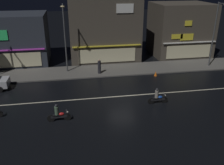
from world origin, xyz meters
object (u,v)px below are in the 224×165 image
at_px(streetlamp_mid, 65,34).
at_px(pedestrian_on_sidewalk, 99,67).
at_px(traffic_cone, 156,74).
at_px(motorcycle_lead, 157,97).
at_px(motorcycle_opposite_lane, 58,114).
at_px(streetlamp_east, 215,30).

xyz_separation_m(streetlamp_mid, pedestrian_on_sidewalk, (3.77, -1.19, -3.81)).
height_order(pedestrian_on_sidewalk, traffic_cone, pedestrian_on_sidewalk).
xyz_separation_m(motorcycle_lead, traffic_cone, (2.16, 6.66, -0.36)).
relative_size(pedestrian_on_sidewalk, motorcycle_lead, 0.92).
distance_m(motorcycle_lead, motorcycle_opposite_lane, 8.96).
bearing_deg(motorcycle_opposite_lane, pedestrian_on_sidewalk, -109.73).
relative_size(streetlamp_mid, streetlamp_east, 1.00).
bearing_deg(motorcycle_opposite_lane, motorcycle_lead, -165.05).
height_order(streetlamp_mid, traffic_cone, streetlamp_mid).
distance_m(streetlamp_mid, pedestrian_on_sidewalk, 5.49).
distance_m(streetlamp_east, traffic_cone, 9.25).
xyz_separation_m(motorcycle_lead, motorcycle_opposite_lane, (-8.83, -1.54, 0.00)).
bearing_deg(streetlamp_east, streetlamp_mid, 176.74).
relative_size(motorcycle_lead, motorcycle_opposite_lane, 1.00).
relative_size(streetlamp_mid, pedestrian_on_sidewalk, 4.55).
relative_size(streetlamp_mid, motorcycle_opposite_lane, 4.17).
bearing_deg(motorcycle_opposite_lane, streetlamp_east, -147.13).
bearing_deg(motorcycle_lead, streetlamp_east, -135.41).
bearing_deg(streetlamp_east, motorcycle_opposite_lane, -152.17).
height_order(streetlamp_east, traffic_cone, streetlamp_east).
bearing_deg(pedestrian_on_sidewalk, streetlamp_east, 168.35).
xyz_separation_m(streetlamp_mid, motorcycle_opposite_lane, (-0.76, -11.01, -4.12)).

